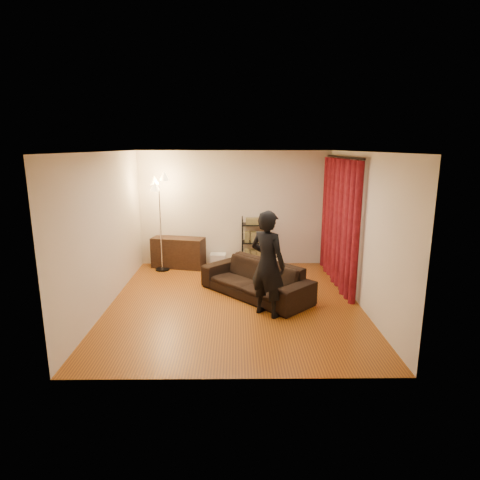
{
  "coord_description": "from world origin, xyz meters",
  "views": [
    {
      "loc": [
        0.03,
        -6.9,
        2.79
      ],
      "look_at": [
        0.1,
        0.3,
        1.1
      ],
      "focal_mm": 30.0,
      "sensor_mm": 36.0,
      "label": 1
    }
  ],
  "objects_px": {
    "media_cabinet": "(178,252)",
    "storage_boxes": "(218,260)",
    "person": "(268,264)",
    "floor_lamp": "(160,224)",
    "sofa": "(256,279)",
    "wire_shelf": "(254,242)"
  },
  "relations": [
    {
      "from": "wire_shelf",
      "to": "floor_lamp",
      "type": "xyz_separation_m",
      "value": [
        -2.12,
        -0.3,
        0.49
      ]
    },
    {
      "from": "media_cabinet",
      "to": "person",
      "type": "bearing_deg",
      "value": -42.99
    },
    {
      "from": "sofa",
      "to": "person",
      "type": "bearing_deg",
      "value": -33.79
    },
    {
      "from": "media_cabinet",
      "to": "storage_boxes",
      "type": "relative_size",
      "value": 3.33
    },
    {
      "from": "storage_boxes",
      "to": "floor_lamp",
      "type": "relative_size",
      "value": 0.17
    },
    {
      "from": "person",
      "to": "media_cabinet",
      "type": "xyz_separation_m",
      "value": [
        -1.88,
        2.77,
        -0.54
      ]
    },
    {
      "from": "sofa",
      "to": "person",
      "type": "distance_m",
      "value": 1.06
    },
    {
      "from": "sofa",
      "to": "storage_boxes",
      "type": "distance_m",
      "value": 2.13
    },
    {
      "from": "wire_shelf",
      "to": "storage_boxes",
      "type": "bearing_deg",
      "value": -170.69
    },
    {
      "from": "media_cabinet",
      "to": "storage_boxes",
      "type": "xyz_separation_m",
      "value": [
        0.93,
        0.08,
        -0.2
      ]
    },
    {
      "from": "media_cabinet",
      "to": "floor_lamp",
      "type": "relative_size",
      "value": 0.56
    },
    {
      "from": "person",
      "to": "storage_boxes",
      "type": "height_order",
      "value": "person"
    },
    {
      "from": "media_cabinet",
      "to": "storage_boxes",
      "type": "bearing_deg",
      "value": 17.87
    },
    {
      "from": "person",
      "to": "media_cabinet",
      "type": "distance_m",
      "value": 3.39
    },
    {
      "from": "sofa",
      "to": "floor_lamp",
      "type": "relative_size",
      "value": 1.03
    },
    {
      "from": "storage_boxes",
      "to": "sofa",
      "type": "bearing_deg",
      "value": -67.87
    },
    {
      "from": "sofa",
      "to": "wire_shelf",
      "type": "relative_size",
      "value": 1.9
    },
    {
      "from": "sofa",
      "to": "floor_lamp",
      "type": "bearing_deg",
      "value": -171.96
    },
    {
      "from": "media_cabinet",
      "to": "floor_lamp",
      "type": "distance_m",
      "value": 0.84
    },
    {
      "from": "person",
      "to": "wire_shelf",
      "type": "xyz_separation_m",
      "value": [
        -0.11,
        2.83,
        -0.31
      ]
    },
    {
      "from": "wire_shelf",
      "to": "floor_lamp",
      "type": "bearing_deg",
      "value": -161.61
    },
    {
      "from": "storage_boxes",
      "to": "floor_lamp",
      "type": "bearing_deg",
      "value": -166.21
    }
  ]
}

